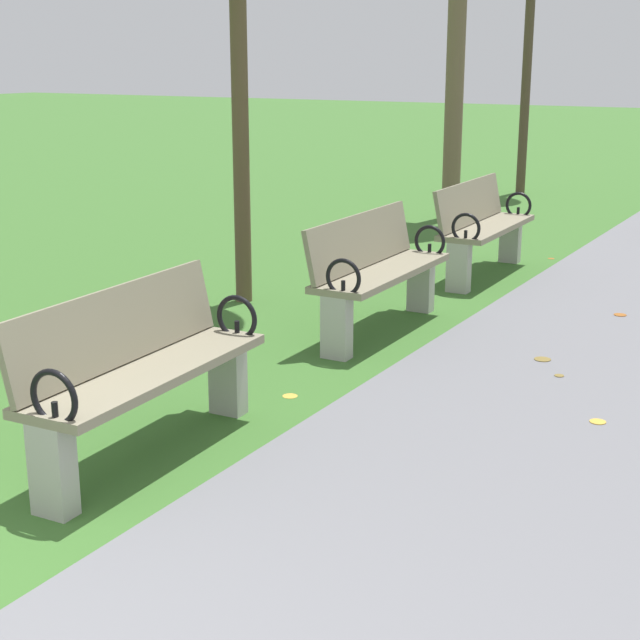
# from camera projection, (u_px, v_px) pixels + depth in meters

# --- Properties ---
(park_bench_2) EXTENTS (0.54, 1.62, 0.90)m
(park_bench_2) POSITION_uv_depth(u_px,v_px,m) (141.00, 369.00, 4.99)
(park_bench_2) COLOR gray
(park_bench_2) RESTS_ON ground
(park_bench_3) EXTENTS (0.49, 1.61, 0.90)m
(park_bench_3) POSITION_uv_depth(u_px,v_px,m) (377.00, 270.00, 7.28)
(park_bench_3) COLOR gray
(park_bench_3) RESTS_ON ground
(park_bench_4) EXTENTS (0.50, 1.61, 0.90)m
(park_bench_4) POSITION_uv_depth(u_px,v_px,m) (482.00, 226.00, 9.17)
(park_bench_4) COLOR gray
(park_bench_4) RESTS_ON ground
(scattered_leaves) EXTENTS (4.62, 12.46, 0.02)m
(scattered_leaves) POSITION_uv_depth(u_px,v_px,m) (482.00, 392.00, 6.03)
(scattered_leaves) COLOR gold
(scattered_leaves) RESTS_ON ground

